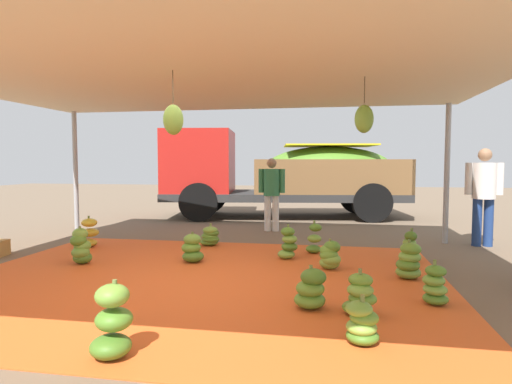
% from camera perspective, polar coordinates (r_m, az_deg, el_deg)
% --- Properties ---
extents(ground_plane, '(40.00, 40.00, 0.00)m').
position_cam_1_polar(ground_plane, '(8.63, -1.54, -6.25)').
color(ground_plane, brown).
extents(tarp_orange, '(6.33, 5.19, 0.01)m').
position_cam_1_polar(tarp_orange, '(5.79, -7.65, -11.29)').
color(tarp_orange, '#E05B23').
rests_on(tarp_orange, ground).
extents(tent_canopy, '(8.00, 7.00, 2.67)m').
position_cam_1_polar(tent_canopy, '(5.61, -8.06, 14.86)').
color(tent_canopy, '#9EA0A5').
rests_on(tent_canopy, ground).
extents(banana_bunch_0, '(0.39, 0.39, 0.41)m').
position_cam_1_polar(banana_bunch_0, '(3.89, 13.68, -16.40)').
color(banana_bunch_0, '#477523').
rests_on(banana_bunch_0, tarp_orange).
extents(banana_bunch_1, '(0.46, 0.46, 0.46)m').
position_cam_1_polar(banana_bunch_1, '(6.74, -8.34, -7.37)').
color(banana_bunch_1, '#477523').
rests_on(banana_bunch_1, tarp_orange).
extents(banana_bunch_2, '(0.40, 0.43, 0.61)m').
position_cam_1_polar(banana_bunch_2, '(3.69, -18.29, -16.03)').
color(banana_bunch_2, '#477523').
rests_on(banana_bunch_2, tarp_orange).
extents(banana_bunch_3, '(0.43, 0.40, 0.56)m').
position_cam_1_polar(banana_bunch_3, '(8.36, -21.01, -5.14)').
color(banana_bunch_3, gold).
rests_on(banana_bunch_3, tarp_orange).
extents(banana_bunch_4, '(0.38, 0.34, 0.55)m').
position_cam_1_polar(banana_bunch_4, '(6.89, 4.23, -6.81)').
color(banana_bunch_4, '#75A83D').
rests_on(banana_bunch_4, tarp_orange).
extents(banana_bunch_6, '(0.45, 0.42, 0.45)m').
position_cam_1_polar(banana_bunch_6, '(4.58, 13.44, -13.02)').
color(banana_bunch_6, '#60932D').
rests_on(banana_bunch_6, tarp_orange).
extents(banana_bunch_7, '(0.45, 0.47, 0.52)m').
position_cam_1_polar(banana_bunch_7, '(6.04, 19.37, -8.63)').
color(banana_bunch_7, '#6B9E38').
rests_on(banana_bunch_7, tarp_orange).
extents(banana_bunch_8, '(0.45, 0.45, 0.40)m').
position_cam_1_polar(banana_bunch_8, '(7.99, -6.02, -5.82)').
color(banana_bunch_8, '#518428').
rests_on(banana_bunch_8, tarp_orange).
extents(banana_bunch_9, '(0.45, 0.45, 0.45)m').
position_cam_1_polar(banana_bunch_9, '(4.65, 7.19, -12.59)').
color(banana_bunch_9, '#60932D').
rests_on(banana_bunch_9, tarp_orange).
extents(banana_bunch_10, '(0.40, 0.40, 0.44)m').
position_cam_1_polar(banana_bunch_10, '(6.31, 9.65, -8.22)').
color(banana_bunch_10, '#75A83D').
rests_on(banana_bunch_10, tarp_orange).
extents(banana_bunch_11, '(0.33, 0.33, 0.55)m').
position_cam_1_polar(banana_bunch_11, '(7.34, 7.63, -6.20)').
color(banana_bunch_11, '#518428').
rests_on(banana_bunch_11, tarp_orange).
extents(banana_bunch_12, '(0.37, 0.41, 0.56)m').
position_cam_1_polar(banana_bunch_12, '(7.03, -21.92, -6.71)').
color(banana_bunch_12, '#477523').
rests_on(banana_bunch_12, tarp_orange).
extents(banana_bunch_13, '(0.32, 0.33, 0.52)m').
position_cam_1_polar(banana_bunch_13, '(7.03, 19.67, -6.89)').
color(banana_bunch_13, '#6B9E38').
rests_on(banana_bunch_13, tarp_orange).
extents(banana_bunch_14, '(0.37, 0.37, 0.48)m').
position_cam_1_polar(banana_bunch_14, '(5.10, 22.37, -11.32)').
color(banana_bunch_14, '#518428').
rests_on(banana_bunch_14, tarp_orange).
extents(cargo_truck_main, '(6.76, 3.11, 2.40)m').
position_cam_1_polar(cargo_truck_main, '(12.11, 2.90, 2.59)').
color(cargo_truck_main, '#2D2D2D').
rests_on(cargo_truck_main, ground).
extents(worker_0, '(0.65, 0.40, 1.77)m').
position_cam_1_polar(worker_0, '(8.86, 27.64, 0.31)').
color(worker_0, navy).
rests_on(worker_0, ground).
extents(worker_1, '(0.59, 0.36, 1.61)m').
position_cam_1_polar(worker_1, '(9.62, 2.07, 0.43)').
color(worker_1, silver).
rests_on(worker_1, ground).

